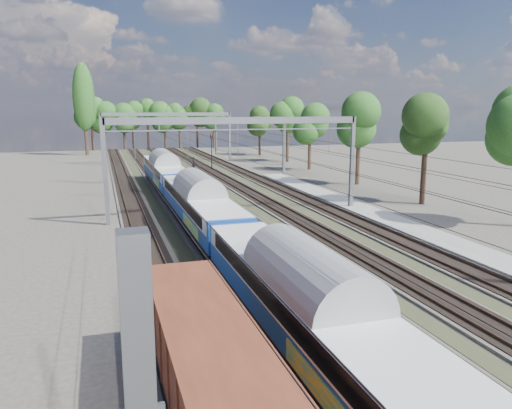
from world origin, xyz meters
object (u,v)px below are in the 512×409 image
object	(u,v)px
signal_near	(212,148)
freight_boxcar	(212,375)
signal_far	(216,138)
worker	(194,163)
emu_train	(200,199)

from	to	relation	value
signal_near	freight_boxcar	bearing A→B (deg)	-81.77
freight_boxcar	signal_far	xyz separation A→B (m)	(20.91, 91.86, 1.35)
freight_boxcar	worker	distance (m)	68.15
signal_far	worker	bearing A→B (deg)	-130.26
emu_train	worker	bearing A→B (deg)	80.40
worker	emu_train	bearing A→B (deg)	153.98
worker	signal_far	distance (m)	26.52
freight_boxcar	worker	xyz separation A→B (m)	(11.64, 67.14, -1.08)
freight_boxcar	signal_far	bearing A→B (deg)	77.17
worker	signal_far	bearing A→B (deg)	-36.98
worker	signal_far	size ratio (longest dim) A/B	0.36
signal_near	signal_far	xyz separation A→B (m)	(6.85, 27.39, -0.22)
freight_boxcar	worker	bearing A→B (deg)	80.17
emu_train	signal_far	distance (m)	68.89
worker	signal_far	world-z (taller)	signal_far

